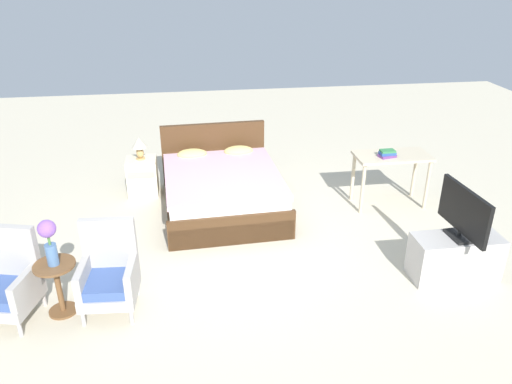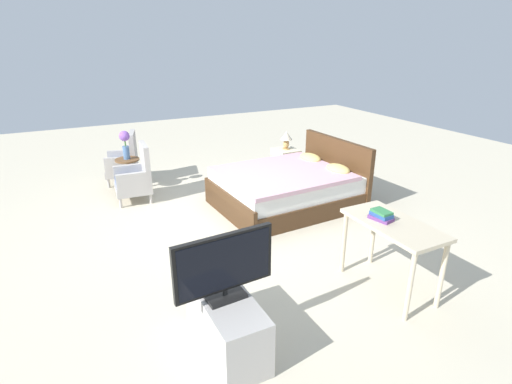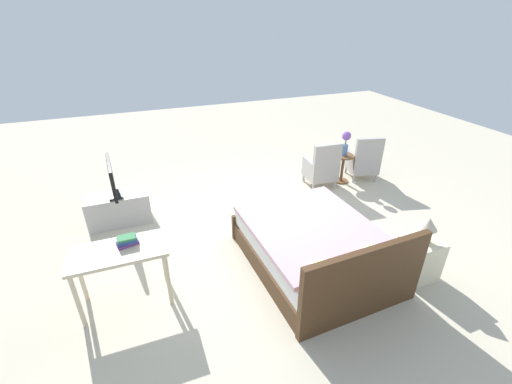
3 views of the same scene
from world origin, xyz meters
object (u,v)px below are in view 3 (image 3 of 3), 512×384
flower_vase (346,141)px  book_stack (127,241)px  table_lamp (428,226)px  vanity_desk (119,258)px  armchair_by_window_left (364,161)px  side_table (343,165)px  bed (316,249)px  tv_stand (119,209)px  armchair_by_window_right (322,169)px  tv_flatscreen (112,179)px  nightstand (419,259)px

flower_vase → book_stack: size_ratio=1.89×
table_lamp → vanity_desk: 3.62m
armchair_by_window_left → side_table: (0.47, -0.03, -0.02)m
bed → tv_stand: (2.41, -2.07, -0.05)m
bed → flower_vase: 2.81m
armchair_by_window_left → tv_stand: 4.67m
book_stack → armchair_by_window_left: bearing=-158.7°
armchair_by_window_right → flower_vase: 0.69m
side_table → armchair_by_window_left: bearing=176.9°
flower_vase → tv_stand: bearing=0.3°
tv_stand → book_stack: 1.86m
armchair_by_window_left → table_lamp: armchair_by_window_left is taller
armchair_by_window_left → vanity_desk: size_ratio=0.88×
tv_flatscreen → book_stack: size_ratio=3.35×
armchair_by_window_left → table_lamp: bearing=67.4°
table_lamp → nightstand: bearing=-90.0°
armchair_by_window_right → nightstand: (0.16, 2.69, -0.09)m
book_stack → tv_stand: bearing=-85.3°
bed → side_table: bearing=-130.4°
side_table → book_stack: bearing=23.8°
armchair_by_window_left → armchair_by_window_right: bearing=0.1°
tv_stand → vanity_desk: vanity_desk is taller
armchair_by_window_left → table_lamp: 2.94m
bed → armchair_by_window_left: (-2.25, -2.07, 0.08)m
flower_vase → nightstand: flower_vase is taller
armchair_by_window_left → flower_vase: size_ratio=1.93×
armchair_by_window_left → nightstand: bearing=67.4°
vanity_desk → side_table: bearing=-155.9°
tv_stand → vanity_desk: bearing=91.1°
tv_stand → book_stack: bearing=94.7°
table_lamp → book_stack: (3.40, -0.93, 0.03)m
armchair_by_window_right → book_stack: bearing=26.4°
side_table → book_stack: size_ratio=2.25×
flower_vase → vanity_desk: 4.56m
bed → table_lamp: bed is taller
bed → book_stack: (2.26, -0.30, 0.51)m
flower_vase → table_lamp: size_ratio=1.45×
side_table → flower_vase: flower_vase is taller
armchair_by_window_left → nightstand: (1.12, 2.69, -0.09)m
vanity_desk → armchair_by_window_right: bearing=-153.4°
bed → side_table: size_ratio=3.71×
armchair_by_window_right → table_lamp: 2.73m
armchair_by_window_left → side_table: bearing=-3.1°
tv_flatscreen → book_stack: tv_flatscreen is taller
armchair_by_window_left → armchair_by_window_right: 0.97m
side_table → tv_stand: size_ratio=0.59×
nightstand → table_lamp: (0.00, 0.00, 0.49)m
bed → vanity_desk: size_ratio=2.03×
armchair_by_window_right → vanity_desk: size_ratio=0.88×
bed → side_table: (-1.78, -2.09, 0.06)m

